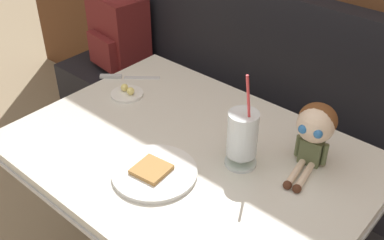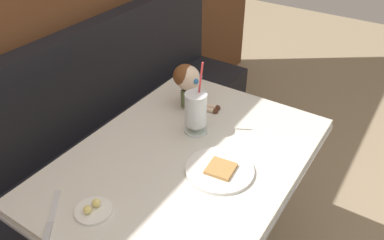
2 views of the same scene
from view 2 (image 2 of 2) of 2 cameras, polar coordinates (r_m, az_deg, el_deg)
name	(u,v)px [view 2 (image 2 of 2)]	position (r m, az deg, el deg)	size (l,w,h in m)	color
booth_bench	(84,175)	(2.09, -15.54, -7.77)	(2.60, 0.48, 1.00)	black
diner_table	(186,193)	(1.61, -0.96, -10.72)	(1.11, 0.81, 0.74)	silver
toast_plate	(219,170)	(1.41, 4.04, -7.37)	(0.25, 0.25, 0.03)	white
milkshake_glass	(196,111)	(1.55, 0.57, 1.38)	(0.10, 0.10, 0.32)	silver
butter_saucer	(93,210)	(1.32, -14.32, -12.65)	(0.12, 0.12, 0.04)	white
butter_knife	(49,227)	(1.31, -20.26, -14.50)	(0.19, 0.16, 0.01)	silver
seated_doll	(188,80)	(1.71, -0.66, 5.91)	(0.13, 0.23, 0.20)	#5B6642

